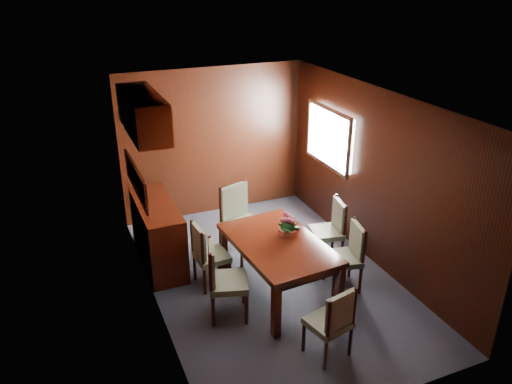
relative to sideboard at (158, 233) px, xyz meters
name	(u,v)px	position (x,y,z in m)	size (l,w,h in m)	color
ground	(271,279)	(1.25, -1.00, -0.45)	(4.50, 4.50, 0.00)	#333846
room_shell	(254,156)	(1.15, -0.67, 1.18)	(3.06, 4.52, 2.41)	black
sideboard	(158,233)	(0.00, 0.00, 0.00)	(0.48, 1.40, 0.90)	black
dining_table	(278,249)	(1.21, -1.29, 0.17)	(1.08, 1.62, 0.73)	black
chair_left_near	(222,276)	(0.42, -1.45, 0.08)	(0.55, 0.56, 0.96)	black
chair_left_far	(206,252)	(0.44, -0.79, 0.04)	(0.43, 0.44, 0.88)	black
chair_right_near	(349,252)	(2.08, -1.51, 0.04)	(0.48, 0.50, 0.89)	black
chair_right_far	(331,227)	(2.24, -0.84, 0.05)	(0.48, 0.49, 0.89)	black
chair_head	(333,320)	(1.24, -2.55, 0.03)	(0.48, 0.47, 0.86)	black
chair_foot	(240,217)	(1.11, -0.22, 0.13)	(0.63, 0.62, 1.05)	black
flower_centerpiece	(288,224)	(1.41, -1.15, 0.41)	(0.27, 0.27, 0.27)	#C04F3A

